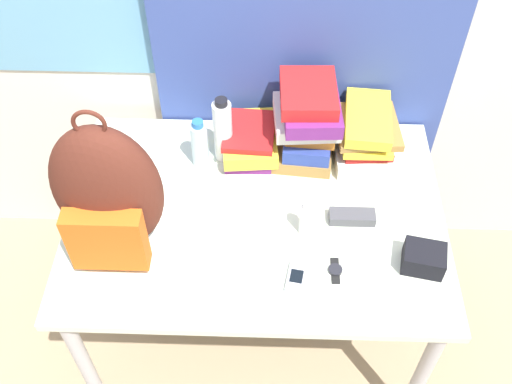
% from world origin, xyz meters
% --- Properties ---
extents(desk, '(1.25, 0.89, 0.72)m').
position_xyz_m(desk, '(0.00, 0.44, 0.64)').
color(desk, silver).
rests_on(desk, ground_plane).
extents(backpack, '(0.32, 0.23, 0.55)m').
position_xyz_m(backpack, '(-0.43, 0.30, 0.96)').
color(backpack, '#512319').
rests_on(backpack, desk).
extents(book_stack_left, '(0.21, 0.28, 0.11)m').
position_xyz_m(book_stack_left, '(-0.03, 0.73, 0.77)').
color(book_stack_left, '#6B2370').
rests_on(book_stack_left, desk).
extents(book_stack_center, '(0.24, 0.31, 0.30)m').
position_xyz_m(book_stack_center, '(0.17, 0.74, 0.86)').
color(book_stack_center, olive).
rests_on(book_stack_center, desk).
extents(book_stack_right, '(0.24, 0.29, 0.18)m').
position_xyz_m(book_stack_right, '(0.38, 0.74, 0.80)').
color(book_stack_right, silver).
rests_on(book_stack_right, desk).
extents(water_bottle, '(0.06, 0.06, 0.20)m').
position_xyz_m(water_bottle, '(-0.20, 0.66, 0.81)').
color(water_bottle, silver).
rests_on(water_bottle, desk).
extents(sports_bottle, '(0.07, 0.07, 0.26)m').
position_xyz_m(sports_bottle, '(-0.12, 0.70, 0.85)').
color(sports_bottle, white).
rests_on(sports_bottle, desk).
extents(sunscreen_bottle, '(0.04, 0.04, 0.14)m').
position_xyz_m(sunscreen_bottle, '(0.16, 0.37, 0.79)').
color(sunscreen_bottle, white).
rests_on(sunscreen_bottle, desk).
extents(cell_phone, '(0.07, 0.11, 0.02)m').
position_xyz_m(cell_phone, '(0.13, 0.18, 0.73)').
color(cell_phone, '#B7BCC6').
rests_on(cell_phone, desk).
extents(sunglasses_case, '(0.15, 0.06, 0.04)m').
position_xyz_m(sunglasses_case, '(0.32, 0.42, 0.74)').
color(sunglasses_case, '#47474C').
rests_on(sunglasses_case, desk).
extents(camera_pouch, '(0.14, 0.12, 0.08)m').
position_xyz_m(camera_pouch, '(0.52, 0.25, 0.76)').
color(camera_pouch, black).
rests_on(camera_pouch, desk).
extents(wristwatch, '(0.04, 0.10, 0.01)m').
position_xyz_m(wristwatch, '(0.25, 0.22, 0.72)').
color(wristwatch, black).
rests_on(wristwatch, desk).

